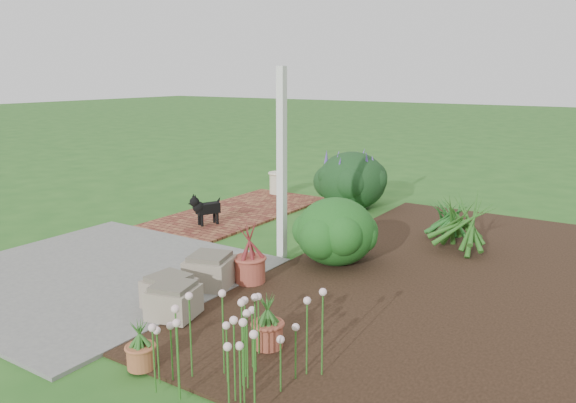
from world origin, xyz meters
The scene contains 18 objects.
ground centered at (0.00, 0.00, 0.00)m, with size 80.00×80.00×0.00m, color #255A1C.
concrete_patio centered at (-1.25, -1.75, 0.02)m, with size 3.50×3.50×0.04m, color slate.
brick_path centered at (-1.70, 1.75, 0.02)m, with size 1.60×3.50×0.04m, color maroon.
garden_bed centered at (2.50, 0.50, 0.01)m, with size 4.00×7.00×0.03m, color black.
veranda_post centered at (0.30, 0.10, 1.25)m, with size 0.10×0.10×2.50m, color white.
stone_trough_near centered at (0.27, -1.96, 0.19)m, with size 0.44×0.44×0.29m, color #716654.
stone_trough_mid centered at (0.48, -2.11, 0.19)m, with size 0.44×0.44×0.29m, color gray.
stone_trough_far centered at (0.24, -1.28, 0.20)m, with size 0.49×0.49×0.32m, color #79715A.
black_dog centered at (-1.56, 0.69, 0.32)m, with size 0.32×0.53×0.48m.
cream_ceramic_urn centered at (-1.96, 3.31, 0.25)m, with size 0.32×0.32×0.42m, color beige.
evergreen_shrub centered at (1.02, 0.25, 0.46)m, with size 1.02×1.02×0.87m, color #10400F.
agapanthus_clump_back centered at (2.25, 1.61, 0.50)m, with size 1.05×1.05×0.94m, color #103B17, non-canonical shape.
agapanthus_clump_front centered at (1.90, 2.10, 0.39)m, with size 0.81×0.81×0.72m, color #133D17, non-canonical shape.
pink_flower_patch centered at (1.77, -2.70, 0.39)m, with size 1.12×1.12×0.71m, color #113D0F, non-canonical shape.
terracotta_pot_bronze centered at (0.52, -0.91, 0.18)m, with size 0.36×0.36×0.29m, color #A14736.
terracotta_pot_small_left centered at (1.62, -2.10, 0.14)m, with size 0.27×0.27×0.23m, color #974733.
terracotta_pot_small_right centered at (0.96, -2.98, 0.13)m, with size 0.23×0.23×0.20m, color #A55A38.
purple_flowering_bush centered at (-0.23, 3.19, 0.53)m, with size 1.25×1.25×1.06m, color black.
Camera 1 is at (4.29, -5.85, 2.41)m, focal length 35.00 mm.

